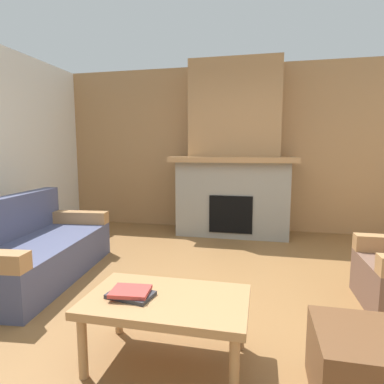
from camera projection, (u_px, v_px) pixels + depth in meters
ground at (204, 312)px, 2.64m from camera, size 9.00×9.00×0.00m
wall_back_wood_panel at (236, 149)px, 5.37m from camera, size 6.00×0.12×2.70m
fireplace at (234, 161)px, 5.03m from camera, size 1.90×0.82×2.70m
couch at (34, 251)px, 3.33m from camera, size 1.02×1.88×0.85m
coffee_table at (167, 305)px, 1.98m from camera, size 1.00×0.60×0.43m
ottoman at (366, 370)px, 1.65m from camera, size 0.52×0.52×0.40m
book_stack_near_edge at (131, 293)px, 1.97m from camera, size 0.30×0.22×0.05m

